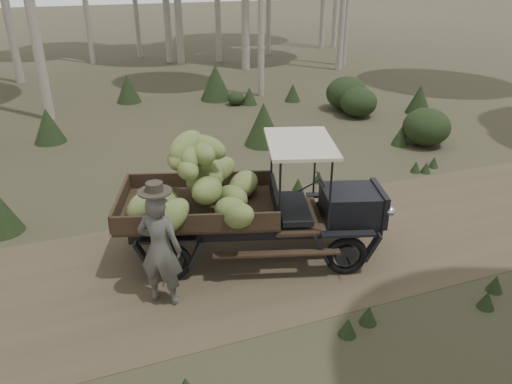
# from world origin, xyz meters

# --- Properties ---
(ground) EXTENTS (120.00, 120.00, 0.00)m
(ground) POSITION_xyz_m (0.00, 0.00, 0.00)
(ground) COLOR #473D2B
(ground) RESTS_ON ground
(dirt_track) EXTENTS (70.00, 4.00, 0.01)m
(dirt_track) POSITION_xyz_m (0.00, 0.00, 0.00)
(dirt_track) COLOR brown
(dirt_track) RESTS_ON ground
(banana_truck) EXTENTS (4.97, 2.91, 2.46)m
(banana_truck) POSITION_xyz_m (-2.19, 0.26, 1.34)
(banana_truck) COLOR black
(banana_truck) RESTS_ON ground
(farmer) EXTENTS (0.83, 0.77, 2.07)m
(farmer) POSITION_xyz_m (-3.60, -0.66, 0.98)
(farmer) COLOR #4E4D47
(farmer) RESTS_ON ground
(undergrowth) EXTENTS (23.38, 23.37, 1.37)m
(undergrowth) POSITION_xyz_m (0.33, 1.00, 0.56)
(undergrowth) COLOR #233319
(undergrowth) RESTS_ON ground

